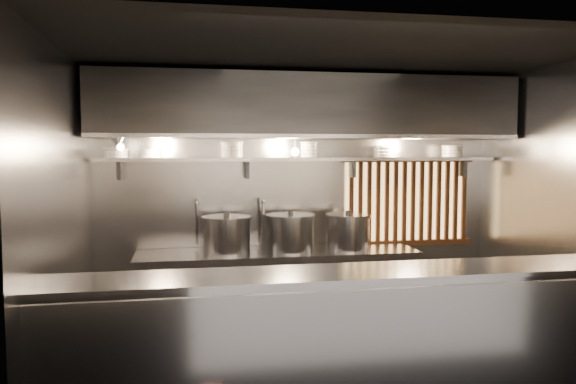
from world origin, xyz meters
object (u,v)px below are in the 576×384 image
object	(u,v)px
heat_lamp	(118,141)
stock_pot_mid	(290,233)
stock_pot_left	(227,234)
pendant_bulb	(295,152)
stock_pot_right	(348,232)

from	to	relation	value
heat_lamp	stock_pot_mid	distance (m)	2.00
stock_pot_left	stock_pot_mid	world-z (taller)	stock_pot_mid
heat_lamp	stock_pot_mid	world-z (taller)	heat_lamp
pendant_bulb	stock_pot_right	world-z (taller)	pendant_bulb
pendant_bulb	stock_pot_left	xyz separation A→B (m)	(-0.75, -0.08, -0.87)
heat_lamp	pendant_bulb	distance (m)	1.83
pendant_bulb	stock_pot_left	world-z (taller)	pendant_bulb
heat_lamp	stock_pot_left	xyz separation A→B (m)	(1.05, 0.27, -0.97)
stock_pot_right	stock_pot_left	bearing A→B (deg)	178.33
stock_pot_right	stock_pot_mid	bearing A→B (deg)	177.78
pendant_bulb	stock_pot_left	distance (m)	1.15
heat_lamp	stock_pot_right	size ratio (longest dim) A/B	0.59
heat_lamp	pendant_bulb	xyz separation A→B (m)	(1.80, 0.35, -0.11)
stock_pot_mid	stock_pot_left	bearing A→B (deg)	178.84
stock_pot_right	heat_lamp	bearing A→B (deg)	-174.29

